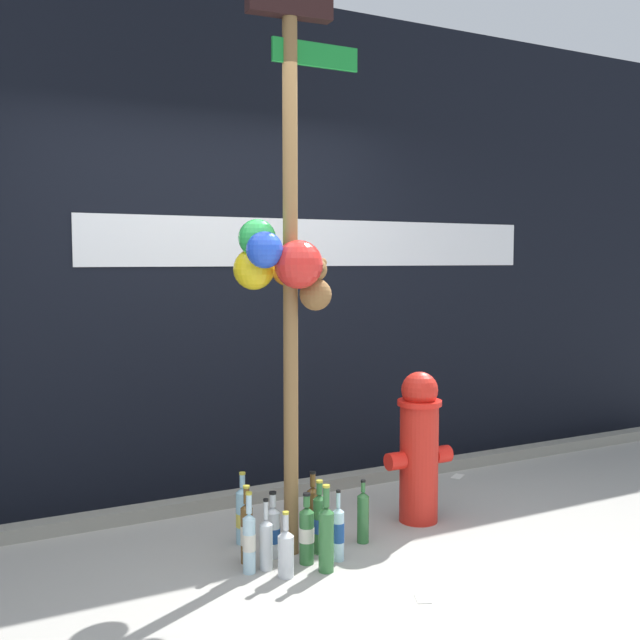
# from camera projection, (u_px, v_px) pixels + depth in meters

# --- Properties ---
(ground_plane) EXTENTS (14.00, 14.00, 0.00)m
(ground_plane) POSITION_uv_depth(u_px,v_px,m) (323.00, 579.00, 3.60)
(ground_plane) COLOR #9E9B93
(building_wall) EXTENTS (10.00, 0.21, 3.23)m
(building_wall) POSITION_uv_depth(u_px,v_px,m) (205.00, 246.00, 4.90)
(building_wall) COLOR black
(building_wall) RESTS_ON ground_plane
(curb_strip) EXTENTS (8.00, 0.12, 0.08)m
(curb_strip) POSITION_uv_depth(u_px,v_px,m) (229.00, 499.00, 4.67)
(curb_strip) COLOR gray
(curb_strip) RESTS_ON ground_plane
(memorial_post) EXTENTS (0.66, 0.53, 3.08)m
(memorial_post) POSITION_uv_depth(u_px,v_px,m) (285.00, 218.00, 3.77)
(memorial_post) COLOR olive
(memorial_post) RESTS_ON ground_plane
(fire_hydrant) EXTENTS (0.43, 0.26, 0.88)m
(fire_hydrant) POSITION_uv_depth(u_px,v_px,m) (419.00, 446.00, 4.36)
(fire_hydrant) COLOR red
(fire_hydrant) RESTS_ON ground_plane
(bottle_0) EXTENTS (0.08, 0.08, 0.34)m
(bottle_0) POSITION_uv_depth(u_px,v_px,m) (273.00, 531.00, 3.86)
(bottle_0) COLOR silver
(bottle_0) RESTS_ON ground_plane
(bottle_1) EXTENTS (0.08, 0.08, 0.43)m
(bottle_1) POSITION_uv_depth(u_px,v_px,m) (326.00, 537.00, 3.67)
(bottle_1) COLOR #337038
(bottle_1) RESTS_ON ground_plane
(bottle_2) EXTENTS (0.07, 0.07, 0.40)m
(bottle_2) POSITION_uv_depth(u_px,v_px,m) (313.00, 515.00, 4.03)
(bottle_2) COLOR brown
(bottle_2) RESTS_ON ground_plane
(bottle_3) EXTENTS (0.06, 0.06, 0.37)m
(bottle_3) POSITION_uv_depth(u_px,v_px,m) (338.00, 532.00, 3.81)
(bottle_3) COLOR #B2DBEA
(bottle_3) RESTS_ON ground_plane
(bottle_4) EXTENTS (0.08, 0.08, 0.32)m
(bottle_4) POSITION_uv_depth(u_px,v_px,m) (286.00, 552.00, 3.62)
(bottle_4) COLOR silver
(bottle_4) RESTS_ON ground_plane
(bottle_5) EXTENTS (0.06, 0.06, 0.40)m
(bottle_5) POSITION_uv_depth(u_px,v_px,m) (249.00, 541.00, 3.66)
(bottle_5) COLOR #B2DBEA
(bottle_5) RESTS_ON ground_plane
(bottle_6) EXTENTS (0.06, 0.06, 0.40)m
(bottle_6) POSITION_uv_depth(u_px,v_px,m) (247.00, 532.00, 3.78)
(bottle_6) COLOR brown
(bottle_6) RESTS_ON ground_plane
(bottle_7) EXTENTS (0.07, 0.07, 0.39)m
(bottle_7) POSITION_uv_depth(u_px,v_px,m) (243.00, 515.00, 4.04)
(bottle_7) COLOR #93CCE0
(bottle_7) RESTS_ON ground_plane
(bottle_8) EXTENTS (0.07, 0.07, 0.39)m
(bottle_8) POSITION_uv_depth(u_px,v_px,m) (319.00, 522.00, 3.91)
(bottle_8) COLOR #337038
(bottle_8) RESTS_ON ground_plane
(bottle_9) EXTENTS (0.08, 0.08, 0.36)m
(bottle_9) POSITION_uv_depth(u_px,v_px,m) (307.00, 533.00, 3.77)
(bottle_9) COLOR #337038
(bottle_9) RESTS_ON ground_plane
(bottle_10) EXTENTS (0.06, 0.06, 0.35)m
(bottle_10) POSITION_uv_depth(u_px,v_px,m) (363.00, 516.00, 4.05)
(bottle_10) COLOR #337038
(bottle_10) RESTS_ON ground_plane
(bottle_11) EXTENTS (0.07, 0.07, 0.36)m
(bottle_11) POSITION_uv_depth(u_px,v_px,m) (266.00, 542.00, 3.70)
(bottle_11) COLOR silver
(bottle_11) RESTS_ON ground_plane
(litter_0) EXTENTS (0.14, 0.12, 0.01)m
(litter_0) POSITION_uv_depth(u_px,v_px,m) (458.00, 476.00, 5.30)
(litter_0) COLOR silver
(litter_0) RESTS_ON ground_plane
(litter_1) EXTENTS (0.10, 0.11, 0.01)m
(litter_1) POSITION_uv_depth(u_px,v_px,m) (423.00, 598.00, 3.39)
(litter_1) COLOR silver
(litter_1) RESTS_ON ground_plane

